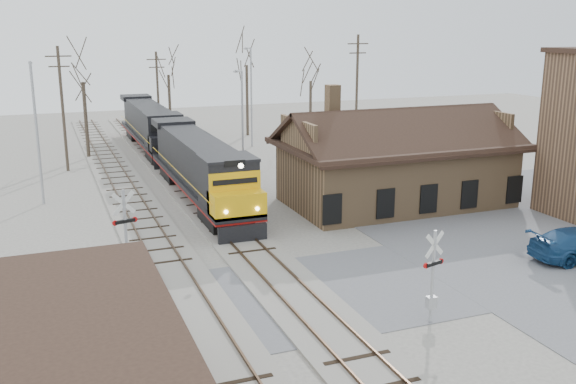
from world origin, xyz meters
name	(u,v)px	position (x,y,z in m)	size (l,w,h in m)	color
ground	(295,297)	(0.00, 0.00, 0.00)	(140.00, 140.00, 0.00)	#A9A398
road	(295,296)	(0.00, 0.00, 0.01)	(60.00, 9.00, 0.03)	slate
parking_lot	(551,226)	(18.00, 4.00, 0.02)	(22.00, 26.00, 0.03)	slate
track_main	(209,208)	(0.00, 15.00, 0.07)	(3.40, 90.00, 0.24)	#A9A398
track_siding	(139,215)	(-4.50, 15.00, 0.07)	(3.40, 90.00, 0.24)	#A9A398
depot	(395,168)	(11.99, 12.00, 2.41)	(15.20, 9.31, 7.90)	olive
locomotive_lead	(201,168)	(0.00, 17.01, 2.32)	(2.97, 19.91, 4.42)	black
locomotive_trailing	(151,126)	(0.00, 37.19, 2.32)	(2.97, 19.91, 4.18)	black
crossbuck_near	(433,280)	(4.13, -4.31, 1.83)	(1.09, 0.37, 3.87)	#A5A8AD
crossbuck_far	(126,238)	(-6.51, 4.87, 2.00)	(1.20, 0.41, 4.29)	#A5A8AD
streetlight_a	(36,126)	(-10.04, 20.41, 5.24)	(0.25, 2.04, 9.40)	#A5A8AD
streetlight_b	(242,116)	(5.32, 24.83, 4.63)	(0.25, 2.04, 8.21)	#A5A8AD
streetlight_c	(251,92)	(9.67, 35.88, 5.36)	(0.25, 2.04, 9.64)	#A5A8AD
utility_pole_a	(63,107)	(-8.00, 30.49, 5.27)	(2.00, 0.24, 10.08)	#382D23
utility_pole_b	(158,94)	(1.94, 43.53, 4.76)	(2.00, 0.24, 9.09)	#382D23
utility_pole_c	(357,94)	(16.96, 27.54, 5.68)	(2.00, 0.24, 10.89)	#382D23
tree_b	(82,69)	(-5.96, 35.61, 7.93)	(4.54, 4.54, 11.13)	#382D23
tree_c	(168,66)	(4.17, 49.07, 7.33)	(4.20, 4.20, 10.30)	#382D23
tree_d	(246,53)	(11.38, 42.52, 8.82)	(5.05, 5.05, 12.38)	#382D23
tree_e	(311,72)	(17.16, 38.54, 6.99)	(4.01, 4.01, 9.82)	#382D23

